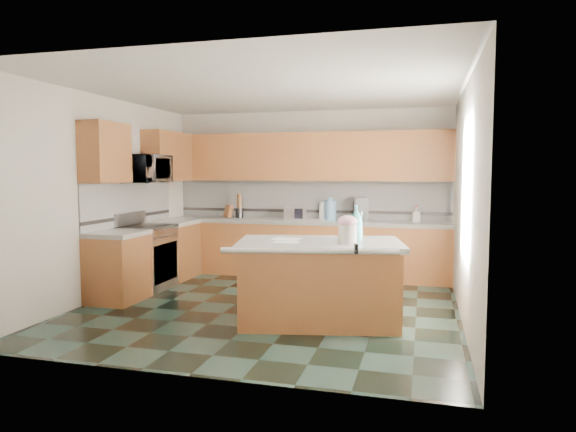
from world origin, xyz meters
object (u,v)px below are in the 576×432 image
(soap_bottle_island, at_px, (356,223))
(treat_jar, at_px, (347,234))
(toaster_oven, at_px, (295,213))
(island_top, at_px, (320,244))
(coffee_maker, at_px, (361,209))
(island_base, at_px, (319,284))
(knife_block, at_px, (229,212))

(soap_bottle_island, bearing_deg, treat_jar, -98.19)
(toaster_oven, bearing_deg, soap_bottle_island, -71.61)
(island_top, relative_size, toaster_oven, 5.17)
(toaster_oven, bearing_deg, coffee_maker, -8.60)
(island_base, height_order, island_top, island_top)
(toaster_oven, xyz_separation_m, coffee_maker, (1.07, 0.03, 0.08))
(island_top, distance_m, knife_block, 3.29)
(treat_jar, height_order, coffee_maker, coffee_maker)
(island_base, distance_m, soap_bottle_island, 0.80)
(treat_jar, bearing_deg, knife_block, 114.30)
(treat_jar, bearing_deg, island_top, 139.81)
(island_base, bearing_deg, island_top, -11.24)
(island_top, height_order, treat_jar, treat_jar)
(soap_bottle_island, bearing_deg, knife_block, 139.92)
(island_base, relative_size, knife_block, 8.22)
(island_base, xyz_separation_m, coffee_maker, (0.15, 2.57, 0.68))
(island_base, relative_size, island_top, 0.94)
(island_top, height_order, knife_block, knife_block)
(knife_block, height_order, toaster_oven, knife_block)
(treat_jar, distance_m, knife_block, 3.61)
(toaster_oven, height_order, coffee_maker, coffee_maker)
(treat_jar, distance_m, toaster_oven, 2.95)
(knife_block, xyz_separation_m, coffee_maker, (2.23, 0.03, 0.08))
(island_top, xyz_separation_m, coffee_maker, (0.15, 2.57, 0.22))
(island_base, distance_m, toaster_oven, 2.76)
(island_base, distance_m, island_top, 0.46)
(soap_bottle_island, height_order, toaster_oven, soap_bottle_island)
(island_base, relative_size, coffee_maker, 4.61)
(knife_block, relative_size, toaster_oven, 0.59)
(treat_jar, distance_m, soap_bottle_island, 0.29)
(island_base, bearing_deg, treat_jar, -33.64)
(island_base, xyz_separation_m, toaster_oven, (-0.92, 2.54, 0.59))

